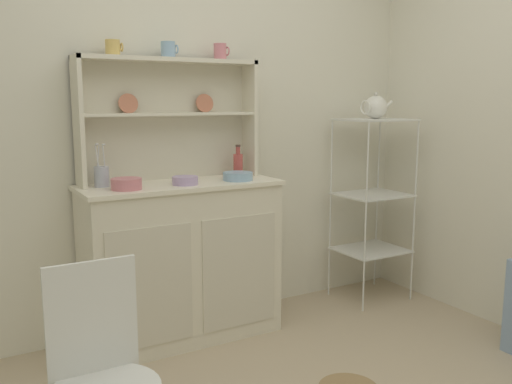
{
  "coord_description": "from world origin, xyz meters",
  "views": [
    {
      "loc": [
        -1.32,
        -1.48,
        1.38
      ],
      "look_at": [
        0.19,
        1.12,
        0.87
      ],
      "focal_mm": 38.48,
      "sensor_mm": 36.0,
      "label": 1
    }
  ],
  "objects_px": {
    "bakers_rack": "(373,188)",
    "cup_gold_0": "(113,48)",
    "wire_chair": "(100,365)",
    "utensil_jar": "(102,176)",
    "hutch_shelf_unit": "(168,110)",
    "porcelain_teapot": "(375,107)",
    "hutch_cabinet": "(182,259)",
    "jam_bottle": "(238,164)",
    "bowl_mixing_large": "(126,184)"
  },
  "relations": [
    {
      "from": "utensil_jar",
      "to": "bakers_rack",
      "type": "bearing_deg",
      "value": -3.84
    },
    {
      "from": "cup_gold_0",
      "to": "utensil_jar",
      "type": "distance_m",
      "value": 0.68
    },
    {
      "from": "jam_bottle",
      "to": "wire_chair",
      "type": "bearing_deg",
      "value": -133.96
    },
    {
      "from": "hutch_cabinet",
      "to": "hutch_shelf_unit",
      "type": "distance_m",
      "value": 0.87
    },
    {
      "from": "hutch_shelf_unit",
      "to": "cup_gold_0",
      "type": "xyz_separation_m",
      "value": [
        -0.31,
        -0.04,
        0.33
      ]
    },
    {
      "from": "hutch_shelf_unit",
      "to": "jam_bottle",
      "type": "bearing_deg",
      "value": -10.6
    },
    {
      "from": "utensil_jar",
      "to": "porcelain_teapot",
      "type": "bearing_deg",
      "value": -3.84
    },
    {
      "from": "porcelain_teapot",
      "to": "jam_bottle",
      "type": "bearing_deg",
      "value": 172.39
    },
    {
      "from": "wire_chair",
      "to": "bakers_rack",
      "type": "bearing_deg",
      "value": 13.28
    },
    {
      "from": "utensil_jar",
      "to": "cup_gold_0",
      "type": "bearing_deg",
      "value": 23.31
    },
    {
      "from": "jam_bottle",
      "to": "utensil_jar",
      "type": "xyz_separation_m",
      "value": [
        -0.83,
        -0.01,
        -0.02
      ]
    },
    {
      "from": "utensil_jar",
      "to": "bowl_mixing_large",
      "type": "bearing_deg",
      "value": -59.73
    },
    {
      "from": "hutch_shelf_unit",
      "to": "cup_gold_0",
      "type": "height_order",
      "value": "cup_gold_0"
    },
    {
      "from": "hutch_shelf_unit",
      "to": "porcelain_teapot",
      "type": "relative_size",
      "value": 4.3
    },
    {
      "from": "bowl_mixing_large",
      "to": "utensil_jar",
      "type": "relative_size",
      "value": 0.68
    },
    {
      "from": "cup_gold_0",
      "to": "porcelain_teapot",
      "type": "relative_size",
      "value": 0.37
    },
    {
      "from": "hutch_cabinet",
      "to": "bakers_rack",
      "type": "distance_m",
      "value": 1.43
    },
    {
      "from": "jam_bottle",
      "to": "utensil_jar",
      "type": "height_order",
      "value": "utensil_jar"
    },
    {
      "from": "wire_chair",
      "to": "bowl_mixing_large",
      "type": "height_order",
      "value": "bowl_mixing_large"
    },
    {
      "from": "bakers_rack",
      "to": "porcelain_teapot",
      "type": "bearing_deg",
      "value": 180.0
    },
    {
      "from": "cup_gold_0",
      "to": "wire_chair",
      "type": "bearing_deg",
      "value": -109.52
    },
    {
      "from": "bakers_rack",
      "to": "utensil_jar",
      "type": "xyz_separation_m",
      "value": [
        -1.81,
        0.12,
        0.19
      ]
    },
    {
      "from": "hutch_cabinet",
      "to": "utensil_jar",
      "type": "relative_size",
      "value": 4.79
    },
    {
      "from": "bakers_rack",
      "to": "bowl_mixing_large",
      "type": "bearing_deg",
      "value": -179.02
    },
    {
      "from": "wire_chair",
      "to": "utensil_jar",
      "type": "bearing_deg",
      "value": 60.69
    },
    {
      "from": "hutch_cabinet",
      "to": "cup_gold_0",
      "type": "bearing_deg",
      "value": 158.71
    },
    {
      "from": "bakers_rack",
      "to": "cup_gold_0",
      "type": "height_order",
      "value": "cup_gold_0"
    },
    {
      "from": "bowl_mixing_large",
      "to": "porcelain_teapot",
      "type": "distance_m",
      "value": 1.76
    },
    {
      "from": "hutch_shelf_unit",
      "to": "jam_bottle",
      "type": "distance_m",
      "value": 0.54
    },
    {
      "from": "cup_gold_0",
      "to": "porcelain_teapot",
      "type": "xyz_separation_m",
      "value": [
        1.71,
        -0.17,
        -0.32
      ]
    },
    {
      "from": "hutch_cabinet",
      "to": "wire_chair",
      "type": "relative_size",
      "value": 1.33
    },
    {
      "from": "hutch_shelf_unit",
      "to": "cup_gold_0",
      "type": "relative_size",
      "value": 11.55
    },
    {
      "from": "hutch_cabinet",
      "to": "hutch_shelf_unit",
      "type": "bearing_deg",
      "value": 90.0
    },
    {
      "from": "hutch_shelf_unit",
      "to": "cup_gold_0",
      "type": "bearing_deg",
      "value": -172.36
    },
    {
      "from": "wire_chair",
      "to": "jam_bottle",
      "type": "bearing_deg",
      "value": 32.48
    },
    {
      "from": "cup_gold_0",
      "to": "porcelain_teapot",
      "type": "distance_m",
      "value": 1.74
    },
    {
      "from": "hutch_cabinet",
      "to": "jam_bottle",
      "type": "distance_m",
      "value": 0.67
    },
    {
      "from": "porcelain_teapot",
      "to": "bowl_mixing_large",
      "type": "bearing_deg",
      "value": -179.02
    },
    {
      "from": "hutch_shelf_unit",
      "to": "wire_chair",
      "type": "distance_m",
      "value": 1.71
    },
    {
      "from": "hutch_shelf_unit",
      "to": "jam_bottle",
      "type": "height_order",
      "value": "hutch_shelf_unit"
    },
    {
      "from": "wire_chair",
      "to": "cup_gold_0",
      "type": "height_order",
      "value": "cup_gold_0"
    },
    {
      "from": "bakers_rack",
      "to": "cup_gold_0",
      "type": "xyz_separation_m",
      "value": [
        -1.71,
        0.17,
        0.87
      ]
    },
    {
      "from": "hutch_cabinet",
      "to": "wire_chair",
      "type": "bearing_deg",
      "value": -123.81
    },
    {
      "from": "hutch_cabinet",
      "to": "wire_chair",
      "type": "height_order",
      "value": "hutch_cabinet"
    },
    {
      "from": "bakers_rack",
      "to": "utensil_jar",
      "type": "height_order",
      "value": "bakers_rack"
    },
    {
      "from": "bowl_mixing_large",
      "to": "hutch_cabinet",
      "type": "bearing_deg",
      "value": 12.55
    },
    {
      "from": "jam_bottle",
      "to": "utensil_jar",
      "type": "distance_m",
      "value": 0.83
    },
    {
      "from": "jam_bottle",
      "to": "porcelain_teapot",
      "type": "bearing_deg",
      "value": -7.61
    },
    {
      "from": "wire_chair",
      "to": "porcelain_teapot",
      "type": "xyz_separation_m",
      "value": [
        2.15,
        1.09,
        0.81
      ]
    },
    {
      "from": "hutch_cabinet",
      "to": "bakers_rack",
      "type": "relative_size",
      "value": 0.9
    }
  ]
}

